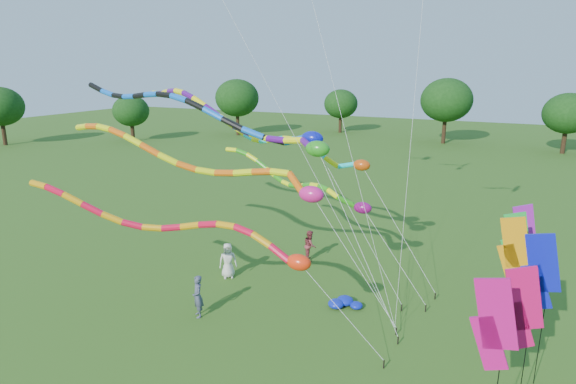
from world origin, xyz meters
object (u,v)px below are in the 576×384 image
at_px(person_c, 310,245).
at_px(tube_kite_orange, 214,165).
at_px(tube_kite_red, 195,231).
at_px(person_a, 228,260).
at_px(person_b, 198,296).
at_px(blue_nylon_heap, 340,304).

bearing_deg(person_c, tube_kite_orange, 129.49).
height_order(tube_kite_red, person_a, tube_kite_red).
xyz_separation_m(person_a, person_b, (0.90, -3.64, 0.02)).
xyz_separation_m(tube_kite_red, person_c, (1.03, 8.19, -3.22)).
height_order(blue_nylon_heap, person_b, person_b).
relative_size(blue_nylon_heap, person_a, 0.70).
bearing_deg(tube_kite_red, person_a, 103.21).
xyz_separation_m(person_a, person_c, (2.67, 3.63, -0.06)).
distance_m(tube_kite_red, person_b, 3.36).
distance_m(blue_nylon_heap, person_c, 5.29).
relative_size(tube_kite_red, person_c, 8.33).
height_order(blue_nylon_heap, person_a, person_a).
distance_m(person_b, person_c, 7.48).
bearing_deg(person_a, tube_kite_red, -107.52).
bearing_deg(person_b, tube_kite_orange, 146.25).
bearing_deg(blue_nylon_heap, person_b, -148.14).
bearing_deg(person_b, tube_kite_red, -8.57).
bearing_deg(person_a, blue_nylon_heap, -43.11).
height_order(tube_kite_red, tube_kite_orange, tube_kite_orange).
height_order(tube_kite_red, person_b, tube_kite_red).
xyz_separation_m(blue_nylon_heap, person_c, (-3.13, 4.22, 0.60)).
bearing_deg(tube_kite_orange, person_c, 67.28).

